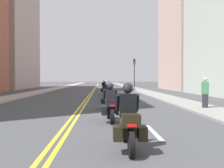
% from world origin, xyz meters
% --- Properties ---
extents(ground_plane, '(264.00, 264.00, 0.00)m').
position_xyz_m(ground_plane, '(0.00, 48.00, 0.00)').
color(ground_plane, '#3E3F43').
extents(sidewalk_left, '(2.27, 144.00, 0.12)m').
position_xyz_m(sidewalk_left, '(-6.91, 48.00, 0.06)').
color(sidewalk_left, '#A99590').
rests_on(sidewalk_left, ground).
extents(sidewalk_right, '(2.27, 144.00, 0.12)m').
position_xyz_m(sidewalk_right, '(6.91, 48.00, 0.06)').
color(sidewalk_right, gray).
rests_on(sidewalk_right, ground).
extents(centreline_yellow_inner, '(0.12, 132.00, 0.01)m').
position_xyz_m(centreline_yellow_inner, '(-0.12, 48.00, 0.00)').
color(centreline_yellow_inner, yellow).
rests_on(centreline_yellow_inner, ground).
extents(centreline_yellow_outer, '(0.12, 132.00, 0.01)m').
position_xyz_m(centreline_yellow_outer, '(0.12, 48.00, 0.00)').
color(centreline_yellow_outer, yellow).
rests_on(centreline_yellow_outer, ground).
extents(lane_dashes_white, '(0.14, 56.40, 0.01)m').
position_xyz_m(lane_dashes_white, '(2.89, 29.00, 0.00)').
color(lane_dashes_white, silver).
rests_on(lane_dashes_white, ground).
extents(building_left_2, '(6.93, 16.53, 19.32)m').
position_xyz_m(building_left_2, '(-15.38, 49.00, 9.66)').
color(building_left_2, '#AF968E').
rests_on(building_left_2, ground).
extents(building_right_2, '(7.06, 14.65, 18.39)m').
position_xyz_m(building_right_2, '(15.44, 42.42, 9.19)').
color(building_right_2, '#B89D92').
rests_on(building_right_2, ground).
extents(motorcycle_0, '(0.76, 2.11, 1.62)m').
position_xyz_m(motorcycle_0, '(1.85, 5.83, 0.66)').
color(motorcycle_0, black).
rests_on(motorcycle_0, ground).
extents(motorcycle_1, '(0.78, 2.09, 1.55)m').
position_xyz_m(motorcycle_1, '(1.57, 10.15, 0.63)').
color(motorcycle_1, black).
rests_on(motorcycle_1, ground).
extents(motorcycle_2, '(0.77, 2.22, 1.60)m').
position_xyz_m(motorcycle_2, '(1.56, 14.60, 0.65)').
color(motorcycle_2, black).
rests_on(motorcycle_2, ground).
extents(motorcycle_3, '(0.77, 2.10, 1.59)m').
position_xyz_m(motorcycle_3, '(1.74, 19.63, 0.64)').
color(motorcycle_3, black).
rests_on(motorcycle_3, ground).
extents(motorcycle_4, '(0.78, 2.23, 1.58)m').
position_xyz_m(motorcycle_4, '(1.83, 24.23, 0.65)').
color(motorcycle_4, black).
rests_on(motorcycle_4, ground).
extents(motorcycle_5, '(0.78, 2.12, 1.65)m').
position_xyz_m(motorcycle_5, '(1.53, 29.00, 0.65)').
color(motorcycle_5, black).
rests_on(motorcycle_5, ground).
extents(motorcycle_6, '(0.76, 2.14, 1.60)m').
position_xyz_m(motorcycle_6, '(1.78, 33.65, 0.65)').
color(motorcycle_6, black).
rests_on(motorcycle_6, ground).
extents(traffic_light_far, '(0.28, 0.38, 4.76)m').
position_xyz_m(traffic_light_far, '(6.17, 39.68, 3.27)').
color(traffic_light_far, black).
rests_on(traffic_light_far, ground).
extents(pedestrian_0, '(0.37, 0.23, 1.81)m').
position_xyz_m(pedestrian_0, '(6.98, 14.11, 0.93)').
color(pedestrian_0, '#25282D').
rests_on(pedestrian_0, ground).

